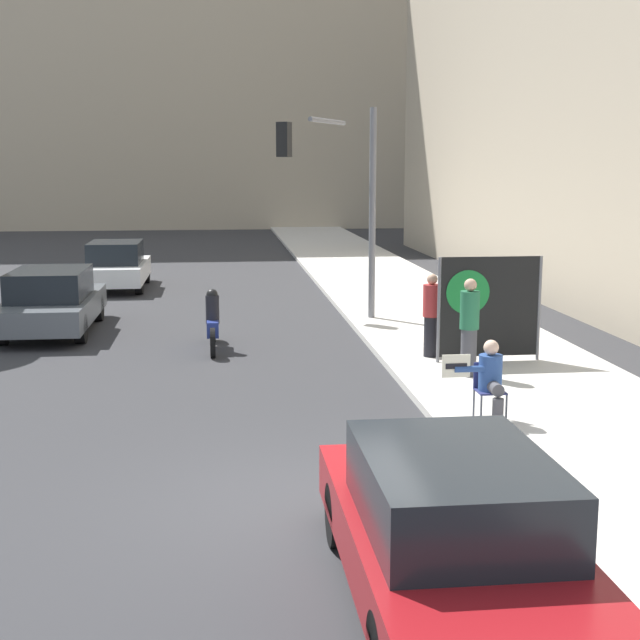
{
  "coord_description": "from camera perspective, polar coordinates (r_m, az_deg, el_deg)",
  "views": [
    {
      "loc": [
        -0.89,
        -9.49,
        3.79
      ],
      "look_at": [
        0.66,
        4.11,
        1.4
      ],
      "focal_mm": 50.0,
      "sensor_mm": 36.0,
      "label": 1
    }
  ],
  "objects": [
    {
      "name": "protest_banner",
      "position": [
        16.98,
        10.73,
        0.86
      ],
      "size": [
        2.0,
        0.06,
        1.98
      ],
      "color": "slate",
      "rests_on": "sidewalk_curb"
    },
    {
      "name": "parked_car_curbside",
      "position": [
        7.93,
        8.33,
        -13.1
      ],
      "size": [
        1.77,
        4.24,
        1.42
      ],
      "color": "maroon",
      "rests_on": "ground_plane"
    },
    {
      "name": "sidewalk_curb",
      "position": [
        25.31,
        5.37,
        1.38
      ],
      "size": [
        4.18,
        90.0,
        0.13
      ],
      "primitive_type": "cube",
      "color": "beige",
      "rests_on": "ground_plane"
    },
    {
      "name": "traffic_light_pole",
      "position": [
        21.72,
        1.05,
        9.11
      ],
      "size": [
        2.31,
        2.08,
        4.99
      ],
      "color": "slate",
      "rests_on": "sidewalk_curb"
    },
    {
      "name": "car_on_road_midblock",
      "position": [
        28.21,
        -12.9,
        3.42
      ],
      "size": [
        1.78,
        4.16,
        1.48
      ],
      "color": "white",
      "rests_on": "ground_plane"
    },
    {
      "name": "seated_protester",
      "position": [
        12.99,
        10.86,
        -3.75
      ],
      "size": [
        0.93,
        0.77,
        1.19
      ],
      "rotation": [
        0.0,
        0.0,
        -0.35
      ],
      "color": "#474C56",
      "rests_on": "sidewalk_curb"
    },
    {
      "name": "car_on_road_nearest",
      "position": [
        21.2,
        -16.78,
        1.17
      ],
      "size": [
        1.87,
        4.57,
        1.47
      ],
      "color": "#565B60",
      "rests_on": "ground_plane"
    },
    {
      "name": "ground_plane",
      "position": [
        10.26,
        -1.09,
        -11.8
      ],
      "size": [
        160.0,
        160.0,
        0.0
      ],
      "primitive_type": "plane",
      "color": "#303033"
    },
    {
      "name": "pedestrian_behind",
      "position": [
        17.26,
        7.15,
        0.33
      ],
      "size": [
        0.34,
        0.34,
        1.61
      ],
      "rotation": [
        0.0,
        0.0,
        5.54
      ],
      "color": "black",
      "rests_on": "sidewalk_curb"
    },
    {
      "name": "motorcycle_on_road",
      "position": [
        18.59,
        -6.88,
        -0.23
      ],
      "size": [
        0.28,
        2.24,
        1.28
      ],
      "color": "navy",
      "rests_on": "ground_plane"
    },
    {
      "name": "jogger_on_sidewalk",
      "position": [
        15.75,
        9.53,
        -0.42
      ],
      "size": [
        0.34,
        0.34,
        1.72
      ],
      "rotation": [
        0.0,
        0.0,
        3.69
      ],
      "color": "#424247",
      "rests_on": "sidewalk_curb"
    }
  ]
}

